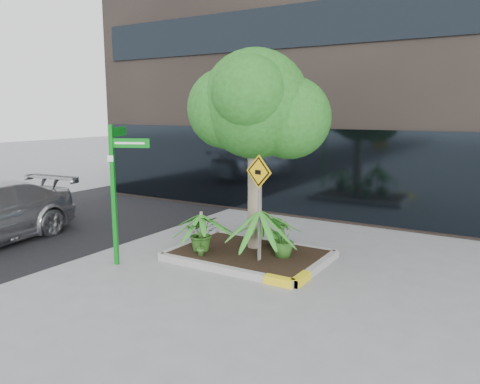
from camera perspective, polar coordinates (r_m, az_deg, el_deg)
The scene contains 13 objects.
ground at distance 10.28m, azimuth -0.73°, elevation -8.34°, with size 80.00×80.00×0.00m, color gray.
asphalt_road at distance 14.67m, azimuth -22.85°, elevation -3.52°, with size 7.00×80.00×0.01m, color black.
planter at distance 10.35m, azimuth 1.17°, elevation -7.61°, with size 3.35×2.36×0.15m.
tree at distance 10.31m, azimuth 1.91°, elevation 10.65°, with size 3.06×2.71×4.59m.
palm_front at distance 9.60m, azimuth 2.41°, elevation -2.24°, with size 1.26×1.26×1.40m.
palm_left at distance 10.32m, azimuth -4.76°, elevation -2.72°, with size 0.98×0.98×1.09m.
palm_back at distance 10.60m, azimuth 2.41°, elevation -3.63°, with size 0.71×0.71×0.79m.
shrub_a at distance 10.39m, azimuth -4.64°, elevation -4.97°, with size 0.73×0.73×0.81m, color #2A5A19.
shrub_b at distance 9.99m, azimuth 5.29°, elevation -5.61°, with size 0.45×0.45×0.80m, color #2B5E1C.
shrub_c at distance 10.05m, azimuth -4.75°, elevation -6.17°, with size 0.30×0.30×0.58m, color #346720.
shrub_d at distance 10.69m, azimuth 4.77°, elevation -4.80°, with size 0.40×0.40×0.72m, color #236C1F.
street_sign_post at distance 10.00m, azimuth -14.81°, elevation 1.51°, with size 1.08×0.82×2.94m.
cattle_sign at distance 9.45m, azimuth 2.32°, elevation 0.25°, with size 0.66×0.19×2.20m.
Camera 1 is at (5.18, -8.27, 3.22)m, focal length 35.00 mm.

